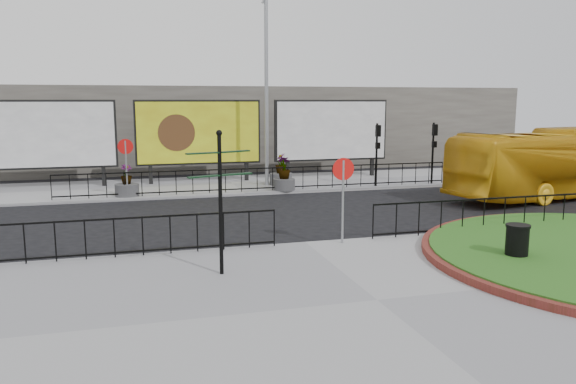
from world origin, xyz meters
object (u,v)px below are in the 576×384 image
object	(u,v)px
litter_bin	(517,244)
planter_b	(284,178)
planter_a	(127,186)
fingerpost_sign	(220,188)
lamp_post	(267,87)
bus	(557,163)
billboard_mid	(199,133)
planter_c	(281,174)

from	to	relation	value
litter_bin	planter_b	bearing A→B (deg)	101.27
planter_a	planter_b	distance (m)	6.95
fingerpost_sign	planter_b	bearing A→B (deg)	54.88
lamp_post	litter_bin	bearing A→B (deg)	-78.34
bus	planter_a	distance (m)	18.64
planter_b	planter_a	bearing A→B (deg)	178.08
litter_bin	planter_b	distance (m)	13.15
billboard_mid	planter_b	bearing A→B (deg)	-46.17
litter_bin	planter_a	world-z (taller)	planter_a
lamp_post	bus	world-z (taller)	lamp_post
fingerpost_sign	litter_bin	bearing A→B (deg)	-21.99
lamp_post	fingerpost_sign	size ratio (longest dim) A/B	2.71
planter_c	billboard_mid	bearing A→B (deg)	151.95
fingerpost_sign	billboard_mid	bearing A→B (deg)	71.94
lamp_post	bus	size ratio (longest dim) A/B	0.86
billboard_mid	planter_c	size ratio (longest dim) A/B	4.03
fingerpost_sign	planter_b	world-z (taller)	fingerpost_sign
billboard_mid	bus	world-z (taller)	billboard_mid
bus	planter_b	bearing A→B (deg)	57.85
fingerpost_sign	planter_a	size ratio (longest dim) A/B	2.49
fingerpost_sign	planter_b	distance (m)	12.77
billboard_mid	planter_a	size ratio (longest dim) A/B	4.52
lamp_post	planter_a	xyz separation A→B (m)	(-6.53, -1.37, -4.26)
planter_b	planter_c	bearing A→B (deg)	80.36
planter_a	billboard_mid	bearing A→B (deg)	43.49
litter_bin	planter_c	distance (m)	14.68
lamp_post	fingerpost_sign	world-z (taller)	lamp_post
fingerpost_sign	planter_b	size ratio (longest dim) A/B	2.21
billboard_mid	lamp_post	distance (m)	4.23
billboard_mid	planter_b	world-z (taller)	billboard_mid
planter_a	planter_c	world-z (taller)	planter_c
planter_c	fingerpost_sign	bearing A→B (deg)	-110.56
lamp_post	bus	distance (m)	13.40
lamp_post	planter_b	xyz separation A→B (m)	(0.42, -1.60, -4.14)
billboard_mid	lamp_post	bearing A→B (deg)	-33.25
billboard_mid	fingerpost_sign	size ratio (longest dim) A/B	1.82
bus	billboard_mid	bearing A→B (deg)	50.79
planter_b	planter_c	world-z (taller)	same
billboard_mid	bus	xyz separation A→B (m)	(14.49, -8.02, -1.10)
billboard_mid	litter_bin	xyz separation A→B (m)	(6.00, -16.47, -1.97)
lamp_post	fingerpost_sign	bearing A→B (deg)	-107.92
fingerpost_sign	planter_a	bearing A→B (deg)	87.25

